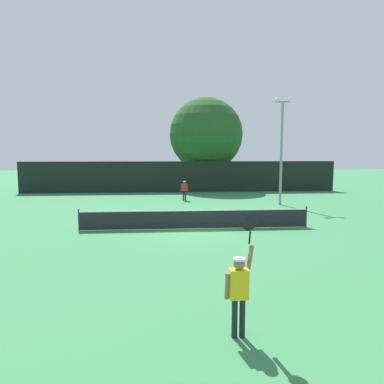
{
  "coord_description": "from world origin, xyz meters",
  "views": [
    {
      "loc": [
        -1.45,
        -17.07,
        3.78
      ],
      "look_at": [
        0.0,
        2.19,
        1.6
      ],
      "focal_mm": 32.75,
      "sensor_mm": 36.0,
      "label": 1
    }
  ],
  "objects_px": {
    "player_receiving": "(184,189)",
    "large_tree": "(206,135)",
    "player_serving": "(239,285)",
    "parked_car_far": "(257,177)",
    "light_pole": "(282,144)",
    "parked_car_near": "(106,179)",
    "tennis_ball": "(151,216)",
    "parked_car_mid": "(147,180)"
  },
  "relations": [
    {
      "from": "tennis_ball",
      "to": "parked_car_far",
      "type": "bearing_deg",
      "value": 60.23
    },
    {
      "from": "parked_car_mid",
      "to": "light_pole",
      "type": "bearing_deg",
      "value": -60.73
    },
    {
      "from": "light_pole",
      "to": "parked_car_near",
      "type": "distance_m",
      "value": 22.78
    },
    {
      "from": "player_serving",
      "to": "tennis_ball",
      "type": "bearing_deg",
      "value": 99.66
    },
    {
      "from": "player_receiving",
      "to": "tennis_ball",
      "type": "bearing_deg",
      "value": 70.67
    },
    {
      "from": "light_pole",
      "to": "large_tree",
      "type": "bearing_deg",
      "value": 109.12
    },
    {
      "from": "tennis_ball",
      "to": "parked_car_mid",
      "type": "height_order",
      "value": "parked_car_mid"
    },
    {
      "from": "large_tree",
      "to": "parked_car_mid",
      "type": "distance_m",
      "value": 8.3
    },
    {
      "from": "light_pole",
      "to": "parked_car_near",
      "type": "bearing_deg",
      "value": 132.79
    },
    {
      "from": "player_serving",
      "to": "parked_car_far",
      "type": "distance_m",
      "value": 36.21
    },
    {
      "from": "player_receiving",
      "to": "large_tree",
      "type": "xyz_separation_m",
      "value": [
        2.75,
        9.05,
        4.71
      ]
    },
    {
      "from": "player_serving",
      "to": "parked_car_mid",
      "type": "xyz_separation_m",
      "value": [
        -3.58,
        32.02,
        -0.33
      ]
    },
    {
      "from": "player_receiving",
      "to": "parked_car_near",
      "type": "relative_size",
      "value": 0.36
    },
    {
      "from": "player_receiving",
      "to": "large_tree",
      "type": "relative_size",
      "value": 0.16
    },
    {
      "from": "large_tree",
      "to": "parked_car_near",
      "type": "distance_m",
      "value": 13.08
    },
    {
      "from": "parked_car_far",
      "to": "large_tree",
      "type": "bearing_deg",
      "value": -149.59
    },
    {
      "from": "tennis_ball",
      "to": "player_receiving",
      "type": "bearing_deg",
      "value": 70.67
    },
    {
      "from": "player_receiving",
      "to": "parked_car_far",
      "type": "distance_m",
      "value": 17.15
    },
    {
      "from": "player_serving",
      "to": "light_pole",
      "type": "height_order",
      "value": "light_pole"
    },
    {
      "from": "tennis_ball",
      "to": "parked_car_mid",
      "type": "xyz_separation_m",
      "value": [
        -1.21,
        18.07,
        0.74
      ]
    },
    {
      "from": "parked_car_near",
      "to": "parked_car_mid",
      "type": "relative_size",
      "value": 0.97
    },
    {
      "from": "player_serving",
      "to": "large_tree",
      "type": "height_order",
      "value": "large_tree"
    },
    {
      "from": "large_tree",
      "to": "parked_car_far",
      "type": "distance_m",
      "value": 9.86
    },
    {
      "from": "large_tree",
      "to": "tennis_ball",
      "type": "bearing_deg",
      "value": -107.95
    },
    {
      "from": "light_pole",
      "to": "parked_car_far",
      "type": "xyz_separation_m",
      "value": [
        2.77,
        16.94,
        -3.59
      ]
    },
    {
      "from": "player_receiving",
      "to": "parked_car_mid",
      "type": "height_order",
      "value": "parked_car_mid"
    },
    {
      "from": "player_serving",
      "to": "parked_car_near",
      "type": "xyz_separation_m",
      "value": [
        -8.44,
        34.47,
        -0.33
      ]
    },
    {
      "from": "tennis_ball",
      "to": "parked_car_near",
      "type": "distance_m",
      "value": 21.41
    },
    {
      "from": "parked_car_far",
      "to": "parked_car_near",
      "type": "bearing_deg",
      "value": 174.92
    },
    {
      "from": "light_pole",
      "to": "large_tree",
      "type": "relative_size",
      "value": 0.81
    },
    {
      "from": "tennis_ball",
      "to": "parked_car_near",
      "type": "height_order",
      "value": "parked_car_near"
    },
    {
      "from": "tennis_ball",
      "to": "large_tree",
      "type": "height_order",
      "value": "large_tree"
    },
    {
      "from": "parked_car_near",
      "to": "parked_car_far",
      "type": "xyz_separation_m",
      "value": [
        18.05,
        0.43,
        0.0
      ]
    },
    {
      "from": "player_receiving",
      "to": "parked_car_far",
      "type": "xyz_separation_m",
      "value": [
        9.61,
        14.2,
        -0.16
      ]
    },
    {
      "from": "tennis_ball",
      "to": "light_pole",
      "type": "height_order",
      "value": "light_pole"
    },
    {
      "from": "tennis_ball",
      "to": "large_tree",
      "type": "bearing_deg",
      "value": 72.05
    },
    {
      "from": "player_serving",
      "to": "parked_car_near",
      "type": "bearing_deg",
      "value": 103.76
    },
    {
      "from": "player_receiving",
      "to": "tennis_ball",
      "type": "height_order",
      "value": "player_receiving"
    },
    {
      "from": "tennis_ball",
      "to": "parked_car_mid",
      "type": "bearing_deg",
      "value": 93.83
    },
    {
      "from": "player_serving",
      "to": "parked_car_near",
      "type": "distance_m",
      "value": 35.49
    },
    {
      "from": "tennis_ball",
      "to": "parked_car_near",
      "type": "bearing_deg",
      "value": 106.48
    },
    {
      "from": "large_tree",
      "to": "parked_car_near",
      "type": "xyz_separation_m",
      "value": [
        -11.19,
        4.71,
        -4.87
      ]
    }
  ]
}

